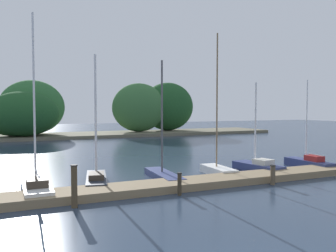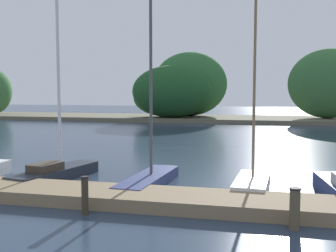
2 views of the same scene
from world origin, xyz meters
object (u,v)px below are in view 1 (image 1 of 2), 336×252
at_px(sailboat_4, 96,177).
at_px(sailboat_5, 163,174).
at_px(sailboat_6, 217,168).
at_px(mooring_piling_3, 180,184).
at_px(mooring_piling_4, 273,175).
at_px(sailboat_7, 257,166).
at_px(sailboat_8, 308,163).
at_px(sailboat_3, 36,186).
at_px(mooring_piling_2, 74,186).

xyz_separation_m(sailboat_4, sailboat_5, (3.46, -0.18, -0.06)).
bearing_deg(sailboat_6, mooring_piling_3, 133.33).
relative_size(sailboat_5, sailboat_6, 0.79).
height_order(mooring_piling_3, mooring_piling_4, mooring_piling_3).
relative_size(sailboat_7, sailboat_8, 0.96).
bearing_deg(mooring_piling_3, sailboat_7, 25.98).
distance_m(sailboat_8, mooring_piling_4, 6.00).
bearing_deg(sailboat_7, sailboat_3, 86.03).
relative_size(sailboat_4, mooring_piling_3, 6.48).
height_order(sailboat_4, mooring_piling_2, sailboat_4).
height_order(sailboat_4, sailboat_7, sailboat_4).
xyz_separation_m(sailboat_7, mooring_piling_3, (-6.68, -3.25, 0.16)).
xyz_separation_m(sailboat_6, mooring_piling_2, (-8.45, -3.46, 0.44)).
height_order(sailboat_4, mooring_piling_3, sailboat_4).
height_order(sailboat_5, mooring_piling_4, sailboat_5).
relative_size(sailboat_4, mooring_piling_4, 6.57).
height_order(sailboat_6, sailboat_7, sailboat_6).
bearing_deg(sailboat_7, sailboat_5, 81.06).
relative_size(sailboat_3, mooring_piling_3, 7.96).
bearing_deg(sailboat_8, mooring_piling_3, 107.40).
distance_m(sailboat_3, sailboat_8, 15.90).
height_order(sailboat_3, sailboat_7, sailboat_3).
bearing_deg(sailboat_3, sailboat_5, -82.63).
bearing_deg(sailboat_4, sailboat_7, -79.50).
relative_size(sailboat_5, mooring_piling_2, 3.84).
xyz_separation_m(sailboat_3, sailboat_8, (15.90, 0.30, -0.05)).
bearing_deg(sailboat_4, sailboat_5, -80.19).
height_order(sailboat_5, sailboat_8, sailboat_5).
distance_m(sailboat_5, mooring_piling_2, 6.25).
relative_size(sailboat_3, mooring_piling_4, 8.07).
bearing_deg(mooring_piling_2, sailboat_3, 113.39).
distance_m(sailboat_3, sailboat_7, 12.27).
height_order(sailboat_7, mooring_piling_3, sailboat_7).
distance_m(sailboat_7, mooring_piling_4, 3.62).
bearing_deg(mooring_piling_3, mooring_piling_4, 0.19).
xyz_separation_m(sailboat_5, sailboat_8, (9.60, -0.55, 0.04)).
bearing_deg(sailboat_4, mooring_piling_3, -130.19).
bearing_deg(sailboat_4, sailboat_3, 122.85).
relative_size(sailboat_5, sailboat_7, 1.19).
xyz_separation_m(sailboat_8, mooring_piling_2, (-14.74, -2.97, 0.48)).
height_order(sailboat_4, sailboat_8, sailboat_4).
xyz_separation_m(mooring_piling_2, mooring_piling_3, (4.42, 0.07, -0.32)).
xyz_separation_m(sailboat_7, sailboat_8, (3.65, -0.35, -0.00)).
bearing_deg(mooring_piling_2, mooring_piling_3, 0.90).
height_order(sailboat_7, sailboat_8, sailboat_8).
bearing_deg(mooring_piling_4, sailboat_3, 166.33).
height_order(sailboat_5, mooring_piling_3, sailboat_5).
height_order(sailboat_5, sailboat_7, sailboat_5).
xyz_separation_m(sailboat_3, mooring_piling_2, (1.16, -2.68, 0.43)).
distance_m(sailboat_4, sailboat_7, 9.42).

